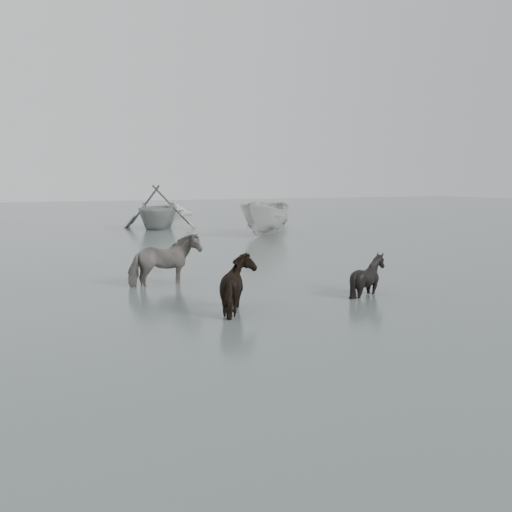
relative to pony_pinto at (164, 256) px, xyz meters
name	(u,v)px	position (x,y,z in m)	size (l,w,h in m)	color
ground	(223,301)	(0.69, -2.63, -0.82)	(140.00, 140.00, 0.00)	#4C5B56
pony_pinto	(164,256)	(0.00, 0.00, 0.00)	(0.88, 1.93, 1.63)	black
pony_dark	(242,278)	(0.73, -3.73, -0.08)	(1.47, 1.26, 1.48)	black
pony_black	(368,267)	(4.34, -3.32, -0.13)	(1.11, 1.25, 1.37)	black
rowboat_trail	(158,206)	(4.56, 18.30, 0.55)	(4.48, 5.19, 2.73)	#9B9D9B
boat_small	(266,216)	(8.83, 12.27, 0.16)	(1.90, 5.04, 1.95)	#B9B9B4
skiff_port	(273,221)	(11.28, 16.47, -0.44)	(5.17, 1.60, 0.75)	#949694
skiff_mid	(165,210)	(8.74, 32.23, -0.44)	(4.97, 1.60, 0.75)	#A7AAA7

